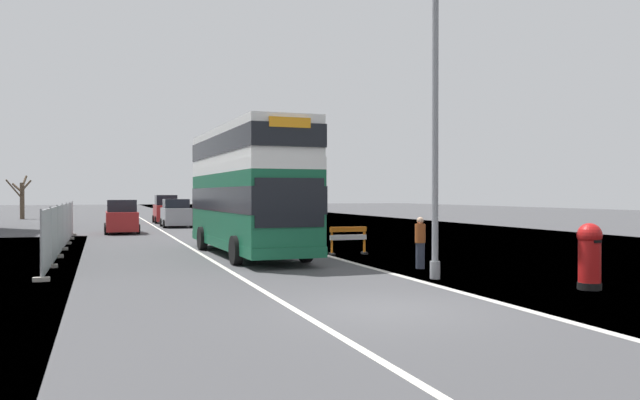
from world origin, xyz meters
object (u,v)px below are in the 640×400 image
(red_pillar_postbox, at_px, (590,253))
(roadworks_barrier, at_px, (348,237))
(double_decker_bus, at_px, (248,188))
(lamppost_foreground, at_px, (435,141))
(pedestrian_at_kerb, at_px, (420,243))
(car_receding_far, at_px, (166,210))
(car_receding_mid, at_px, (176,214))
(car_oncoming_near, at_px, (122,218))

(red_pillar_postbox, height_order, roadworks_barrier, red_pillar_postbox)
(roadworks_barrier, bearing_deg, double_decker_bus, 164.05)
(lamppost_foreground, bearing_deg, pedestrian_at_kerb, 71.48)
(pedestrian_at_kerb, bearing_deg, double_decker_bus, 124.26)
(lamppost_foreground, xyz_separation_m, pedestrian_at_kerb, (0.78, 2.33, -3.06))
(car_receding_far, bearing_deg, red_pillar_postbox, -81.07)
(car_receding_far, height_order, pedestrian_at_kerb, car_receding_far)
(double_decker_bus, xyz_separation_m, roadworks_barrier, (3.81, -1.09, -1.96))
(double_decker_bus, relative_size, car_receding_mid, 2.75)
(red_pillar_postbox, distance_m, car_oncoming_near, 29.55)
(double_decker_bus, bearing_deg, lamppost_foreground, -67.96)
(double_decker_bus, distance_m, car_receding_mid, 22.50)
(car_receding_mid, xyz_separation_m, car_receding_far, (-0.04, 7.01, 0.11))
(car_receding_mid, xyz_separation_m, pedestrian_at_kerb, (4.53, -28.68, -0.13))
(red_pillar_postbox, xyz_separation_m, roadworks_barrier, (-2.31, 10.52, -0.24))
(double_decker_bus, bearing_deg, roadworks_barrier, -15.95)
(car_oncoming_near, xyz_separation_m, car_receding_mid, (3.96, 6.38, 0.00))
(car_receding_far, distance_m, pedestrian_at_kerb, 35.98)
(car_oncoming_near, relative_size, pedestrian_at_kerb, 2.43)
(car_oncoming_near, bearing_deg, double_decker_bus, -75.22)
(double_decker_bus, distance_m, pedestrian_at_kerb, 7.76)
(lamppost_foreground, xyz_separation_m, car_receding_mid, (-3.75, 31.01, -2.93))
(roadworks_barrier, relative_size, car_receding_mid, 0.39)
(red_pillar_postbox, bearing_deg, pedestrian_at_kerb, 109.25)
(double_decker_bus, height_order, car_receding_far, double_decker_bus)
(car_oncoming_near, height_order, car_receding_mid, car_oncoming_near)
(roadworks_barrier, height_order, pedestrian_at_kerb, pedestrian_at_kerb)
(red_pillar_postbox, xyz_separation_m, car_oncoming_near, (-10.36, 27.67, 0.04))
(lamppost_foreground, relative_size, car_oncoming_near, 2.05)
(car_oncoming_near, relative_size, car_receding_mid, 1.03)
(lamppost_foreground, relative_size, red_pillar_postbox, 4.94)
(pedestrian_at_kerb, bearing_deg, car_receding_far, 97.30)
(car_receding_mid, relative_size, pedestrian_at_kerb, 2.36)
(double_decker_bus, relative_size, red_pillar_postbox, 6.43)
(lamppost_foreground, bearing_deg, car_oncoming_near, 107.37)
(lamppost_foreground, distance_m, roadworks_barrier, 8.15)
(car_receding_far, bearing_deg, roadworks_barrier, -82.28)
(car_receding_mid, bearing_deg, double_decker_bus, -89.29)
(car_oncoming_near, height_order, pedestrian_at_kerb, car_oncoming_near)
(double_decker_bus, distance_m, car_receding_far, 29.49)
(lamppost_foreground, height_order, roadworks_barrier, lamppost_foreground)
(double_decker_bus, bearing_deg, red_pillar_postbox, -62.19)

